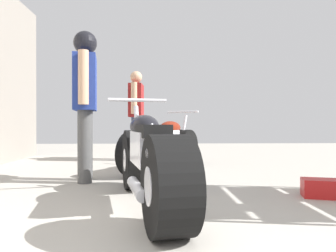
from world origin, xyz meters
name	(u,v)px	position (x,y,z in m)	size (l,w,h in m)	color
ground_plane	(162,187)	(0.00, 3.22, 0.00)	(15.45, 15.45, 0.00)	#A8A399
motorcycle_maroon_cruiser	(149,160)	(-0.12, 2.40, 0.39)	(0.76, 2.06, 0.96)	black
motorcycle_black_naked	(162,145)	(0.03, 4.45, 0.38)	(1.26, 1.77, 0.92)	black
mechanic_in_blue	(136,110)	(-0.45, 5.82, 0.98)	(0.28, 0.69, 1.72)	#384766
mechanic_with_helmet	(85,92)	(-0.92, 3.59, 1.09)	(0.33, 0.72, 1.81)	#4C4C4C
red_toolbox	(324,188)	(1.51, 2.68, 0.09)	(0.37, 0.21, 0.17)	#B21919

